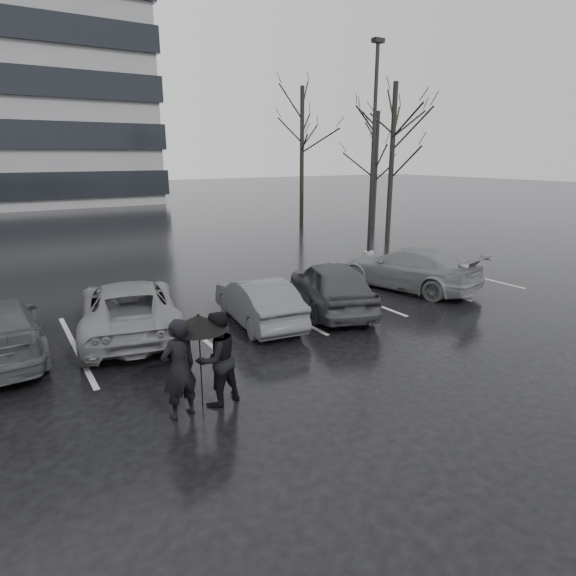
# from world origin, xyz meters

# --- Properties ---
(ground) EXTENTS (160.00, 160.00, 0.00)m
(ground) POSITION_xyz_m (0.00, 0.00, 0.00)
(ground) COLOR black
(ground) RESTS_ON ground
(car_main) EXTENTS (3.11, 4.69, 1.48)m
(car_main) POSITION_xyz_m (1.93, 1.69, 0.74)
(car_main) COLOR black
(car_main) RESTS_ON ground
(car_west_a) EXTENTS (1.78, 3.93, 1.25)m
(car_west_a) POSITION_xyz_m (-0.45, 1.78, 0.62)
(car_west_a) COLOR #2E2F31
(car_west_a) RESTS_ON ground
(car_west_b) EXTENTS (3.26, 5.35, 1.38)m
(car_west_b) POSITION_xyz_m (-3.62, 2.80, 0.69)
(car_west_b) COLOR #4F4F52
(car_west_b) RESTS_ON ground
(car_east) EXTENTS (3.16, 5.24, 1.42)m
(car_east) POSITION_xyz_m (5.57, 2.18, 0.71)
(car_east) COLOR #4F4F52
(car_east) RESTS_ON ground
(pedestrian_left) EXTENTS (0.74, 0.56, 1.81)m
(pedestrian_left) POSITION_xyz_m (-3.93, -1.82, 0.90)
(pedestrian_left) COLOR black
(pedestrian_left) RESTS_ON ground
(pedestrian_right) EXTENTS (0.99, 0.85, 1.76)m
(pedestrian_right) POSITION_xyz_m (-3.18, -1.71, 0.88)
(pedestrian_right) COLOR black
(pedestrian_right) RESTS_ON ground
(umbrella) EXTENTS (1.05, 1.05, 1.77)m
(umbrella) POSITION_xyz_m (-3.47, -1.66, 1.61)
(umbrella) COLOR black
(umbrella) RESTS_ON ground
(lamp_post) EXTENTS (0.49, 0.49, 9.02)m
(lamp_post) POSITION_xyz_m (8.18, 7.17, 4.13)
(lamp_post) COLOR gray
(lamp_post) RESTS_ON ground
(stall_stripes) EXTENTS (19.72, 5.00, 0.00)m
(stall_stripes) POSITION_xyz_m (-0.80, 2.50, 0.00)
(stall_stripes) COLOR #B7B7BA
(stall_stripes) RESTS_ON ground
(tree_east) EXTENTS (0.26, 0.26, 8.00)m
(tree_east) POSITION_xyz_m (12.00, 10.00, 4.00)
(tree_east) COLOR black
(tree_east) RESTS_ON ground
(tree_ne) EXTENTS (0.26, 0.26, 7.00)m
(tree_ne) POSITION_xyz_m (14.50, 14.00, 3.50)
(tree_ne) COLOR black
(tree_ne) RESTS_ON ground
(tree_north) EXTENTS (0.26, 0.26, 8.50)m
(tree_north) POSITION_xyz_m (11.00, 17.00, 4.25)
(tree_north) COLOR black
(tree_north) RESTS_ON ground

